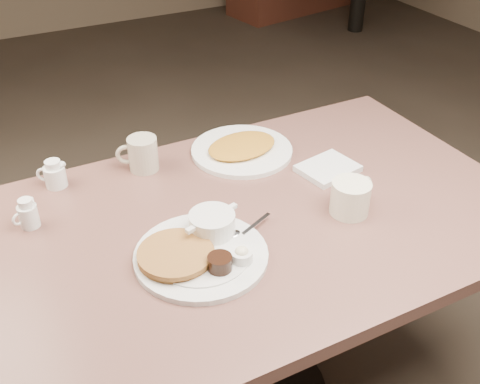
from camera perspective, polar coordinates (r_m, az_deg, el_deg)
name	(u,v)px	position (r m, az deg, el deg)	size (l,w,h in m)	color
diner_table	(243,267)	(1.59, 0.33, -7.52)	(1.50, 0.90, 0.75)	#84564C
main_plate	(200,248)	(1.36, -3.99, -5.54)	(0.42, 0.39, 0.07)	white
coffee_mug_near	(351,197)	(1.51, 11.03, -0.46)	(0.16, 0.13, 0.09)	white
napkin	(328,169)	(1.68, 8.74, 2.33)	(0.18, 0.15, 0.02)	white
coffee_mug_far	(142,154)	(1.68, -9.73, 3.75)	(0.13, 0.11, 0.10)	beige
creamer_left	(28,214)	(1.53, -20.37, -2.08)	(0.07, 0.05, 0.08)	white
creamer_right	(54,175)	(1.67, -17.99, 1.66)	(0.08, 0.06, 0.08)	white
hash_plate	(242,149)	(1.75, 0.18, 4.32)	(0.36, 0.36, 0.04)	white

